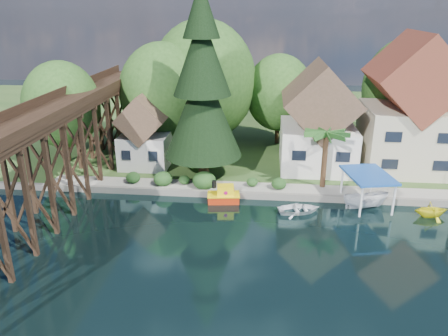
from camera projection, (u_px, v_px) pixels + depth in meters
The scene contains 16 objects.
ground at pixel (240, 242), 32.71m from camera, with size 140.00×140.00×0.00m, color black.
bank at pixel (255, 124), 64.30m from camera, with size 140.00×52.00×0.50m, color #27461C.
seawall at pixel (290, 197), 39.68m from camera, with size 60.00×0.40×0.62m, color slate.
promenade at pixel (311, 190), 40.63m from camera, with size 50.00×2.60×0.06m, color gray.
trestle_bridge at pixel (58, 147), 37.15m from camera, with size 4.12×44.18×9.30m.
house_left at pixel (318, 124), 45.15m from camera, with size 7.64×8.64×11.02m.
house_center at pixel (409, 113), 44.33m from camera, with size 8.65×9.18×13.89m.
shed at pixel (145, 135), 45.90m from camera, with size 5.09×5.40×7.85m.
bg_trees at pixel (262, 93), 49.85m from camera, with size 49.90×13.30×10.57m.
shrubs at pixel (198, 179), 41.33m from camera, with size 15.76×2.47×1.70m.
conifer at pixel (202, 88), 40.84m from camera, with size 7.52×7.52×18.51m.
palm_tree at pixel (326, 136), 39.59m from camera, with size 4.59×4.59×5.80m.
tugboat at pixel (224, 195), 39.26m from camera, with size 3.04×1.91×2.08m.
boat_white_a at pixel (299, 208), 37.37m from camera, with size 2.59×3.62×0.75m, color white.
boat_canopy at pixel (366, 194), 37.80m from camera, with size 4.38×5.58×3.20m.
boat_yellow at pixel (431, 209), 36.45m from camera, with size 2.41×2.79×1.47m, color yellow.
Camera 1 is at (1.67, -28.64, 16.74)m, focal length 35.00 mm.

